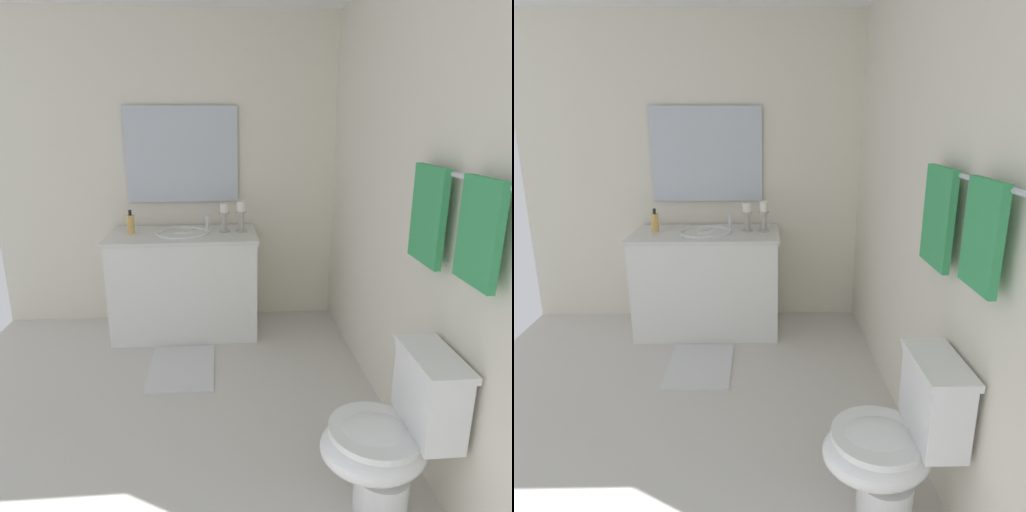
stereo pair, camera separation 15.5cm
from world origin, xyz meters
The scene contains 14 objects.
floor centered at (0.00, 0.00, -0.01)m, with size 2.89×2.76×0.02m, color beige.
wall_back centered at (0.00, 1.38, 1.23)m, with size 2.89×0.04×2.45m, color silver.
wall_left centered at (-1.45, 0.00, 1.23)m, with size 0.04×2.76×2.45m, color silver.
vanity_cabinet centered at (-1.12, 0.12, 0.41)m, with size 0.58×1.14×0.81m.
sink_basin centered at (-1.12, 0.12, 0.77)m, with size 0.40×0.40×0.24m.
mirror centered at (-1.40, 0.12, 1.38)m, with size 0.02×0.88×0.74m, color silver.
candle_holder_tall centered at (-1.14, 0.57, 0.94)m, with size 0.09×0.09×0.24m.
candle_holder_short centered at (-1.15, 0.44, 0.93)m, with size 0.09×0.09×0.22m.
soap_bottle centered at (-1.16, -0.27, 0.89)m, with size 0.06×0.06×0.18m.
toilet centered at (0.78, 1.10, 0.37)m, with size 0.39×0.54×0.75m.
towel_bar centered at (0.68, 1.32, 1.45)m, with size 0.02×0.02×0.81m, color silver.
towel_near_vanity centered at (0.48, 1.30, 1.26)m, with size 0.28×0.03×0.42m, color #389E59.
towel_center centered at (0.88, 1.30, 1.28)m, with size 0.24×0.03×0.38m, color #389E59.
bath_mat centered at (-0.50, 0.12, 0.01)m, with size 0.60×0.44×0.02m, color silver.
Camera 1 is at (2.39, 0.40, 1.66)m, focal length 32.64 mm.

